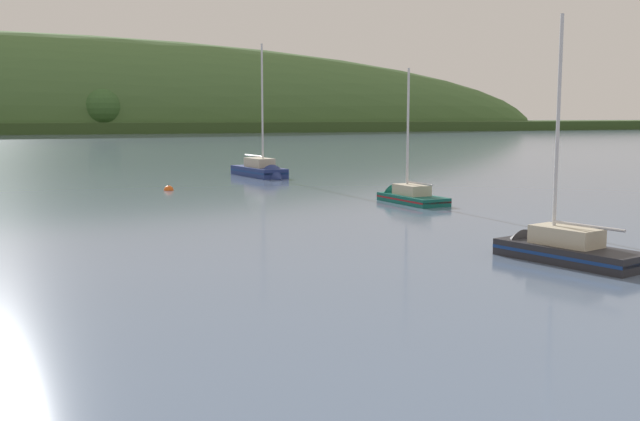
{
  "coord_description": "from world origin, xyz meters",
  "views": [
    {
      "loc": [
        -18.95,
        11.4,
        5.6
      ],
      "look_at": [
        -7.05,
        37.44,
        1.94
      ],
      "focal_mm": 42.01,
      "sensor_mm": 36.0,
      "label": 1
    }
  ],
  "objects_px": {
    "sailboat_outer_reach": "(406,199)",
    "mooring_buoy_foreground": "(169,190)",
    "sailboat_far_left": "(263,174)",
    "sailboat_midwater_white": "(554,254)"
  },
  "relations": [
    {
      "from": "sailboat_far_left",
      "to": "mooring_buoy_foreground",
      "type": "height_order",
      "value": "sailboat_far_left"
    },
    {
      "from": "mooring_buoy_foreground",
      "to": "sailboat_midwater_white",
      "type": "bearing_deg",
      "value": -77.49
    },
    {
      "from": "sailboat_midwater_white",
      "to": "sailboat_outer_reach",
      "type": "height_order",
      "value": "sailboat_midwater_white"
    },
    {
      "from": "sailboat_midwater_white",
      "to": "mooring_buoy_foreground",
      "type": "bearing_deg",
      "value": 0.41
    },
    {
      "from": "sailboat_midwater_white",
      "to": "sailboat_outer_reach",
      "type": "bearing_deg",
      "value": -26.38
    },
    {
      "from": "mooring_buoy_foreground",
      "to": "sailboat_far_left",
      "type": "bearing_deg",
      "value": 38.85
    },
    {
      "from": "sailboat_far_left",
      "to": "sailboat_outer_reach",
      "type": "bearing_deg",
      "value": -0.73
    },
    {
      "from": "sailboat_outer_reach",
      "to": "mooring_buoy_foreground",
      "type": "bearing_deg",
      "value": 39.35
    },
    {
      "from": "sailboat_midwater_white",
      "to": "sailboat_far_left",
      "type": "height_order",
      "value": "sailboat_far_left"
    },
    {
      "from": "sailboat_midwater_white",
      "to": "sailboat_outer_reach",
      "type": "distance_m",
      "value": 19.84
    }
  ]
}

